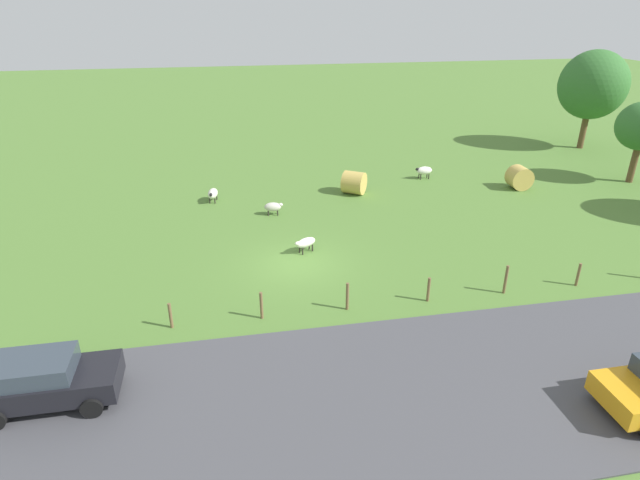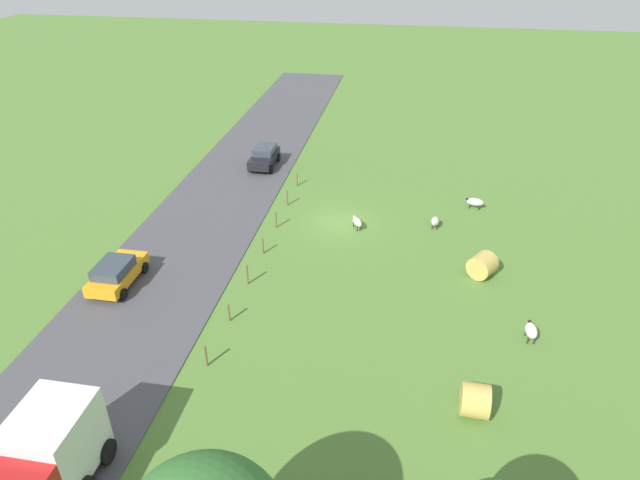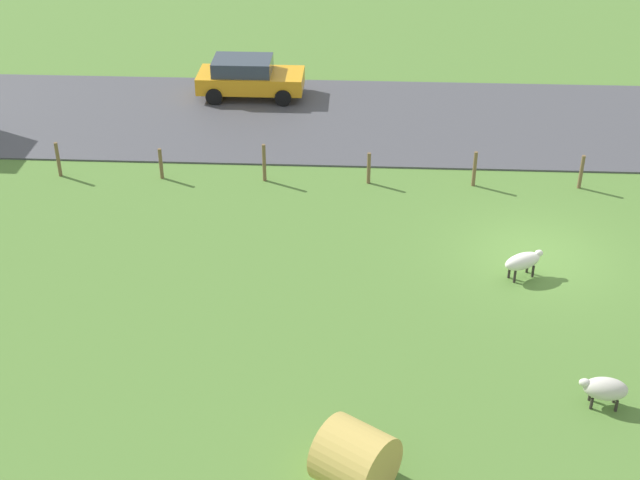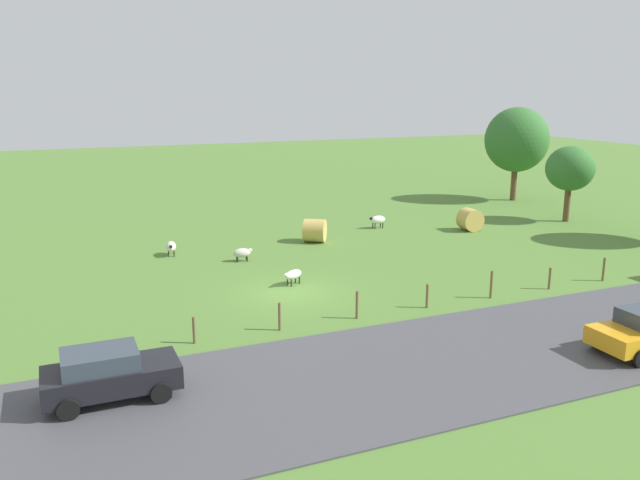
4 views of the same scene
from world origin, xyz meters
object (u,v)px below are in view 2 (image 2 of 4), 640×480
sheep_2 (357,222)px  truck_0 (48,456)px  car_3 (264,156)px  sheep_3 (531,330)px  car_2 (116,272)px  sheep_1 (435,221)px  hay_bale_1 (475,400)px  hay_bale_0 (482,265)px  sheep_0 (475,202)px

sheep_2 → truck_0: truck_0 is taller
sheep_2 → car_3: 12.88m
sheep_2 → sheep_3: size_ratio=1.00×
car_2 → truck_0: bearing=108.1°
sheep_1 → hay_bale_1: hay_bale_1 is taller
car_3 → sheep_3: bearing=134.2°
sheep_2 → hay_bale_1: (-6.69, 15.12, 0.23)m
hay_bale_0 → hay_bale_1: size_ratio=0.97×
sheep_2 → truck_0: (8.52, 21.44, 1.29)m
sheep_1 → car_3: (14.01, -8.30, 0.42)m
truck_0 → hay_bale_1: bearing=-157.5°
sheep_0 → sheep_2: size_ratio=1.10×
truck_0 → car_2: size_ratio=1.02×
hay_bale_1 → truck_0: size_ratio=0.35×
sheep_3 → hay_bale_1: (3.05, 5.31, 0.15)m
hay_bale_1 → sheep_2: bearing=-66.1°
sheep_2 → hay_bale_0: (-7.79, 4.38, 0.20)m
sheep_0 → sheep_1: bearing=50.2°
truck_0 → car_2: truck_0 is taller
sheep_1 → car_3: car_3 is taller
sheep_3 → hay_bale_0: hay_bale_0 is taller
sheep_1 → truck_0: size_ratio=0.26×
sheep_3 → truck_0: (18.27, 11.63, 1.21)m
sheep_2 → car_2: bearing=35.3°
sheep_1 → hay_bale_1: 16.24m
sheep_3 → hay_bale_1: hay_bale_1 is taller
truck_0 → car_2: bearing=-71.9°
sheep_2 → sheep_3: 13.83m
sheep_0 → hay_bale_0: (0.16, 8.78, 0.20)m
sheep_0 → truck_0: truck_0 is taller
hay_bale_1 → car_2: 20.28m
sheep_1 → sheep_2: (5.15, 1.04, 0.04)m
sheep_0 → sheep_1: 4.38m
sheep_3 → car_3: size_ratio=0.30×
car_3 → sheep_0: bearing=163.6°
hay_bale_1 → sheep_1: bearing=-84.5°
truck_0 → sheep_0: bearing=-122.5°
sheep_3 → car_3: car_3 is taller
hay_bale_0 → truck_0: truck_0 is taller
hay_bale_1 → hay_bale_0: bearing=-95.8°
sheep_0 → sheep_3: size_ratio=1.11×
sheep_2 → hay_bale_0: 8.94m
sheep_3 → sheep_2: bearing=-45.2°
sheep_3 → truck_0: 21.69m
sheep_3 → hay_bale_0: size_ratio=0.85×
car_3 → hay_bale_1: bearing=122.4°
sheep_1 → car_2: size_ratio=0.27×
sheep_1 → hay_bale_1: bearing=95.5°
sheep_1 → car_2: 20.36m
car_2 → car_3: car_3 is taller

